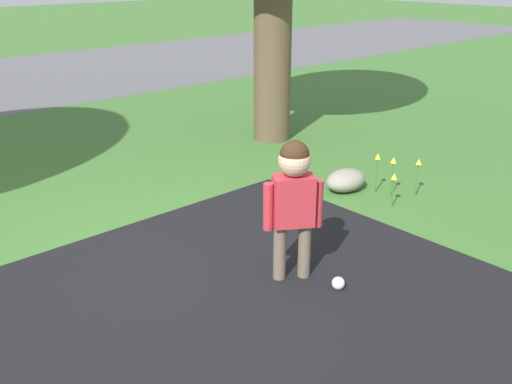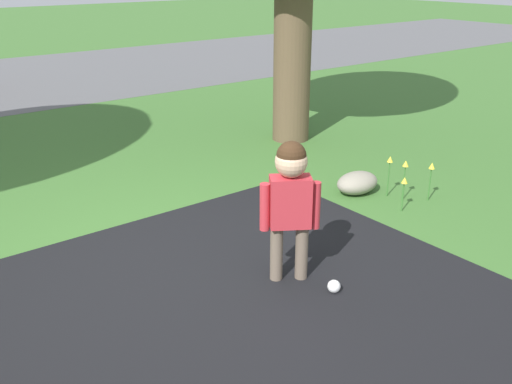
# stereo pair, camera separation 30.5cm
# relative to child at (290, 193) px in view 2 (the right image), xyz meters

# --- Properties ---
(ground_plane) EXTENTS (60.00, 60.00, 0.00)m
(ground_plane) POSITION_rel_child_xyz_m (-0.69, 0.64, -0.70)
(ground_plane) COLOR #3D6B2D
(child) EXTENTS (0.38, 0.30, 1.08)m
(child) POSITION_rel_child_xyz_m (0.00, 0.00, 0.00)
(child) COLOR #6B5B4C
(child) RESTS_ON ground
(baseball_bat) EXTENTS (0.07, 0.07, 0.53)m
(baseball_bat) POSITION_rel_child_xyz_m (0.32, 0.19, -0.35)
(baseball_bat) COLOR blue
(baseball_bat) RESTS_ON ground
(sports_ball) EXTENTS (0.10, 0.10, 0.10)m
(sports_ball) POSITION_rel_child_xyz_m (0.13, -0.35, -0.65)
(sports_ball) COLOR white
(sports_ball) RESTS_ON ground
(flower_bed) EXTENTS (0.49, 0.40, 0.43)m
(flower_bed) POSITION_rel_child_xyz_m (1.89, 0.42, -0.37)
(flower_bed) COLOR #38702D
(flower_bed) RESTS_ON ground
(edging_rock) EXTENTS (0.48, 0.34, 0.22)m
(edging_rock) POSITION_rel_child_xyz_m (1.69, 0.87, -0.59)
(edging_rock) COLOR gray
(edging_rock) RESTS_ON ground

